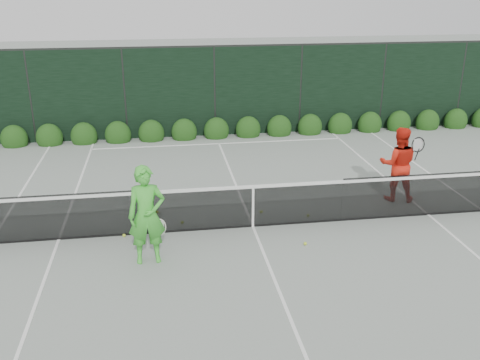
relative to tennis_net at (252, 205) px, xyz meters
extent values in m
plane|color=gray|center=(0.02, 0.00, -0.53)|extent=(80.00, 80.00, 0.00)
cube|color=black|center=(-4.18, 0.00, -0.02)|extent=(4.40, 0.01, 1.02)
cube|color=black|center=(0.02, 0.00, -0.05)|extent=(4.00, 0.01, 0.96)
cube|color=black|center=(4.22, 0.00, -0.02)|extent=(4.40, 0.01, 1.02)
cube|color=white|center=(0.02, 0.00, 0.41)|extent=(12.80, 0.03, 0.07)
cube|color=black|center=(0.02, 0.00, -0.51)|extent=(12.80, 0.02, 0.04)
cube|color=white|center=(0.02, 0.00, -0.07)|extent=(0.05, 0.03, 0.91)
imported|color=green|center=(-2.21, -1.18, 0.43)|extent=(0.73, 0.51, 1.92)
torus|color=silver|center=(-2.01, -1.08, 0.11)|extent=(0.30, 0.09, 0.30)
cylinder|color=black|center=(-2.01, -1.08, -0.13)|extent=(0.10, 0.03, 0.30)
imported|color=red|center=(3.76, 1.01, 0.38)|extent=(1.06, 0.93, 1.83)
torus|color=black|center=(4.11, 0.81, 0.92)|extent=(0.30, 0.09, 0.30)
cylinder|color=black|center=(4.11, 0.81, 0.68)|extent=(0.10, 0.03, 0.30)
cube|color=white|center=(-4.09, 0.00, -0.53)|extent=(0.06, 23.77, 0.01)
cube|color=white|center=(4.14, 0.00, -0.53)|extent=(0.06, 23.77, 0.01)
cube|color=white|center=(0.02, 11.88, -0.53)|extent=(11.03, 0.06, 0.01)
cube|color=white|center=(0.02, 6.40, -0.53)|extent=(8.23, 0.06, 0.01)
cube|color=white|center=(0.02, 0.00, -0.53)|extent=(0.06, 12.80, 0.01)
cube|color=black|center=(0.02, 7.50, 0.97)|extent=(32.00, 0.06, 3.00)
cube|color=#262826|center=(0.02, 7.50, 2.50)|extent=(32.00, 0.06, 0.06)
cylinder|color=#262826|center=(-5.98, 7.50, 0.97)|extent=(0.08, 0.08, 3.00)
cylinder|color=#262826|center=(-2.98, 7.50, 0.97)|extent=(0.08, 0.08, 3.00)
cylinder|color=#262826|center=(0.02, 7.50, 0.97)|extent=(0.08, 0.08, 3.00)
cylinder|color=#262826|center=(3.02, 7.50, 0.97)|extent=(0.08, 0.08, 3.00)
cylinder|color=#262826|center=(6.02, 7.50, 0.97)|extent=(0.08, 0.08, 3.00)
cylinder|color=#262826|center=(9.02, 7.50, 0.97)|extent=(0.08, 0.08, 3.00)
ellipsoid|color=#15330D|center=(-6.58, 7.15, -0.30)|extent=(0.86, 0.65, 0.94)
ellipsoid|color=#15330D|center=(-5.48, 7.15, -0.30)|extent=(0.86, 0.65, 0.94)
ellipsoid|color=#15330D|center=(-4.38, 7.15, -0.30)|extent=(0.86, 0.65, 0.94)
ellipsoid|color=#15330D|center=(-3.28, 7.15, -0.30)|extent=(0.86, 0.65, 0.94)
ellipsoid|color=#15330D|center=(-2.18, 7.15, -0.30)|extent=(0.86, 0.65, 0.94)
ellipsoid|color=#15330D|center=(-1.08, 7.15, -0.30)|extent=(0.86, 0.65, 0.94)
ellipsoid|color=#15330D|center=(0.02, 7.15, -0.30)|extent=(0.86, 0.65, 0.94)
ellipsoid|color=#15330D|center=(1.12, 7.15, -0.30)|extent=(0.86, 0.65, 0.94)
ellipsoid|color=#15330D|center=(2.22, 7.15, -0.30)|extent=(0.86, 0.65, 0.94)
ellipsoid|color=#15330D|center=(3.32, 7.15, -0.30)|extent=(0.86, 0.65, 0.94)
ellipsoid|color=#15330D|center=(4.42, 7.15, -0.30)|extent=(0.86, 0.65, 0.94)
ellipsoid|color=#15330D|center=(5.52, 7.15, -0.30)|extent=(0.86, 0.65, 0.94)
ellipsoid|color=#15330D|center=(6.62, 7.15, -0.30)|extent=(0.86, 0.65, 0.94)
ellipsoid|color=#15330D|center=(7.72, 7.15, -0.30)|extent=(0.86, 0.65, 0.94)
ellipsoid|color=#15330D|center=(8.82, 7.15, -0.30)|extent=(0.86, 0.65, 0.94)
sphere|color=#C0D830|center=(-1.50, 0.39, -0.50)|extent=(0.07, 0.07, 0.07)
sphere|color=#C0D830|center=(-2.75, -0.07, -0.50)|extent=(0.07, 0.07, 0.07)
sphere|color=#C0D830|center=(-2.05, 1.04, -0.50)|extent=(0.07, 0.07, 0.07)
sphere|color=#C0D830|center=(0.93, -1.01, -0.50)|extent=(0.07, 0.07, 0.07)
sphere|color=#C0D830|center=(-2.60, 1.11, -0.50)|extent=(0.07, 0.07, 0.07)
sphere|color=#C0D830|center=(0.34, 0.70, -0.50)|extent=(0.07, 0.07, 0.07)
sphere|color=#C0D830|center=(1.37, 0.33, -0.50)|extent=(0.07, 0.07, 0.07)
camera|label=1|loc=(-1.87, -10.45, 4.56)|focal=40.00mm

